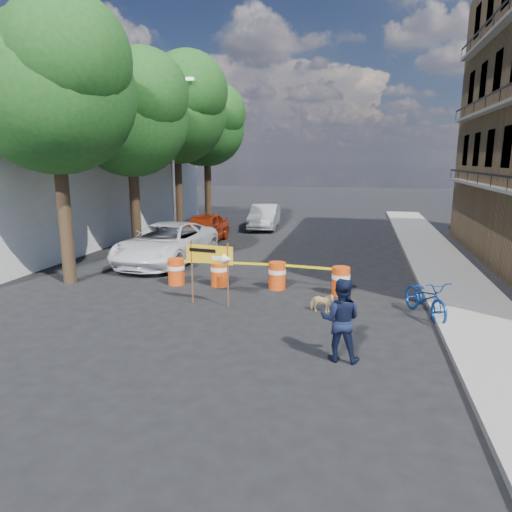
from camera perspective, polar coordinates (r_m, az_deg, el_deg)
The scene contains 19 objects.
ground at distance 12.64m, azimuth -1.39°, elevation -7.48°, with size 120.00×120.00×0.00m, color black.
sidewalk_east at distance 18.31m, azimuth 22.75°, elevation -2.01°, with size 2.40×40.00×0.15m, color gray.
white_building at distance 26.83m, azimuth -23.88°, elevation 8.41°, with size 8.00×22.00×6.00m, color silver.
tree_near at distance 16.79m, azimuth -23.77°, elevation 18.39°, with size 5.46×5.20×9.15m.
tree_mid_a at distance 21.00m, azimuth -15.28°, elevation 16.50°, with size 5.25×5.00×8.68m.
tree_mid_b at distance 25.58m, azimuth -9.88°, elevation 17.45°, with size 5.67×5.40×9.62m.
tree_far at distance 30.21m, azimuth -6.08°, elevation 15.75°, with size 5.04×4.80×8.84m.
streetlamp at distance 22.84m, azimuth -10.24°, elevation 12.23°, with size 1.25×0.18×8.00m.
barrel_far_left at distance 15.82m, azimuth -9.95°, elevation -1.86°, with size 0.58×0.58×0.90m.
barrel_mid_left at distance 15.45m, azimuth -4.62°, elevation -2.05°, with size 0.58×0.58×0.90m.
barrel_mid_right at distance 15.06m, azimuth 2.66°, elevation -2.39°, with size 0.58×0.58×0.90m.
barrel_far_right at distance 14.63m, azimuth 10.55°, elevation -3.02°, with size 0.58×0.58×0.90m.
detour_sign at distance 13.12m, azimuth -5.09°, elevation -0.44°, with size 1.47×0.37×1.90m.
pedestrian at distance 9.86m, azimuth 10.52°, elevation -7.85°, with size 0.87×0.68×1.80m, color black.
bicycle at distance 13.11m, azimuth 20.61°, elevation -2.83°, with size 0.72×1.08×2.06m, color #123E95.
dog at distance 12.96m, azimuth 8.23°, elevation -5.77°, with size 0.31×0.67×0.57m, color #D7B87B.
suv_white at distance 19.22m, azimuth -11.13°, elevation 1.58°, with size 2.69×5.84×1.62m, color white.
sedan_red at distance 23.43m, azimuth -6.59°, elevation 3.46°, with size 1.80×4.47×1.52m, color #A42A0D.
sedan_silver at distance 28.26m, azimuth 1.05°, elevation 4.96°, with size 1.57×4.52×1.49m, color #B7B8BF.
Camera 1 is at (2.95, -11.54, 4.22)m, focal length 32.00 mm.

